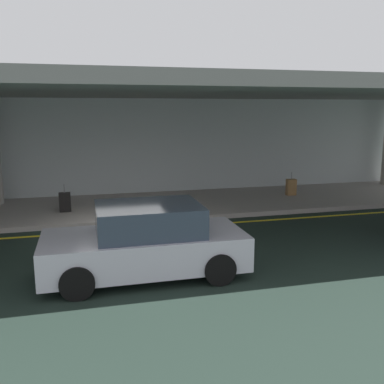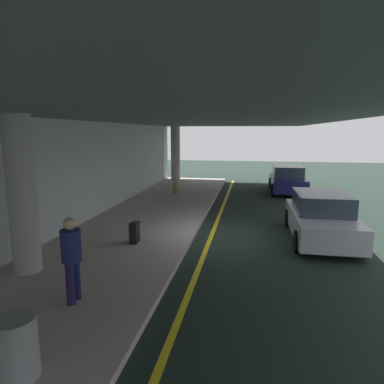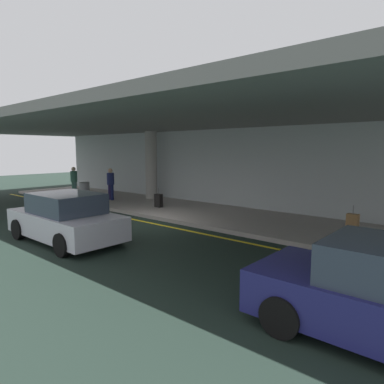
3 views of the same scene
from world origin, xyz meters
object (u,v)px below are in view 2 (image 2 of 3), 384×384
Objects in this scene: car_navy at (287,180)px; car_silver at (321,218)px; support_column_far_left at (22,195)px; support_column_left_mid at (175,153)px; person_waiting_for_ride at (72,254)px; suitcase_upright_primary at (175,188)px; suitcase_upright_secondary at (135,232)px; trash_bin_steel at (16,348)px.

car_navy and car_silver have the same top height.
support_column_left_mid is (16.00, 0.00, 0.00)m from support_column_far_left.
person_waiting_for_ride reaches higher than suitcase_upright_primary.
car_navy is 11.91m from suitcase_upright_secondary.
suitcase_upright_primary is (-5.28, -1.16, -1.51)m from support_column_left_mid.
car_navy is 15.20m from person_waiting_for_ride.
person_waiting_for_ride is 1.87× the size of suitcase_upright_secondary.
support_column_far_left is at bearing 180.00° from support_column_left_mid.
support_column_far_left is 16.00m from support_column_left_mid.
trash_bin_steel is (-5.66, -0.35, 0.11)m from suitcase_upright_secondary.
car_silver is at bearing -35.17° from trash_bin_steel.
suitcase_upright_secondary is (-13.57, -1.79, -1.51)m from support_column_left_mid.
car_silver is (-8.81, -0.17, 0.00)m from car_navy.
car_silver is at bearing -147.90° from support_column_left_mid.
trash_bin_steel is at bearing -31.46° from car_silver.
suitcase_upright_secondary is (3.62, 0.04, -0.65)m from person_waiting_for_ride.
suitcase_upright_secondary is at bearing -68.56° from car_silver.
car_navy is at bearing -175.16° from car_silver.
trash_bin_steel is at bearing -74.57° from person_waiting_for_ride.
support_column_left_mid is at bearing -144.19° from car_silver.
support_column_far_left is at bearing 153.83° from person_waiting_for_ride.
suitcase_upright_primary is (-2.30, 6.05, -0.25)m from car_navy.
support_column_left_mid is 19.40m from trash_bin_steel.
support_column_far_left is 4.06× the size of suitcase_upright_secondary.
trash_bin_steel is (-2.04, -0.31, -0.54)m from person_waiting_for_ride.
person_waiting_for_ride is (-1.19, -1.83, -0.86)m from support_column_far_left.
car_navy is at bearing -17.33° from trash_bin_steel.
car_silver reaches higher than suitcase_upright_primary.
suitcase_upright_secondary is (-10.60, 5.42, -0.25)m from car_navy.
suitcase_upright_secondary reaches higher than trash_bin_steel.
car_silver is at bearing -146.68° from suitcase_upright_primary.
person_waiting_for_ride is (-17.19, -1.83, -0.86)m from support_column_left_mid.
suitcase_upright_primary is at bearing -167.56° from support_column_left_mid.
person_waiting_for_ride is at bearing -152.35° from suitcase_upright_secondary.
car_navy is at bearing -28.99° from support_column_far_left.
trash_bin_steel is (-19.23, -2.14, -1.40)m from support_column_left_mid.
person_waiting_for_ride reaches higher than car_navy.
trash_bin_steel is (-13.95, -0.98, 0.11)m from suitcase_upright_primary.
suitcase_upright_secondary is at bearing -172.48° from support_column_left_mid.
support_column_left_mid is 0.89× the size of car_navy.
support_column_far_left is 1.00× the size of support_column_left_mid.
person_waiting_for_ride is 11.95m from suitcase_upright_primary.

